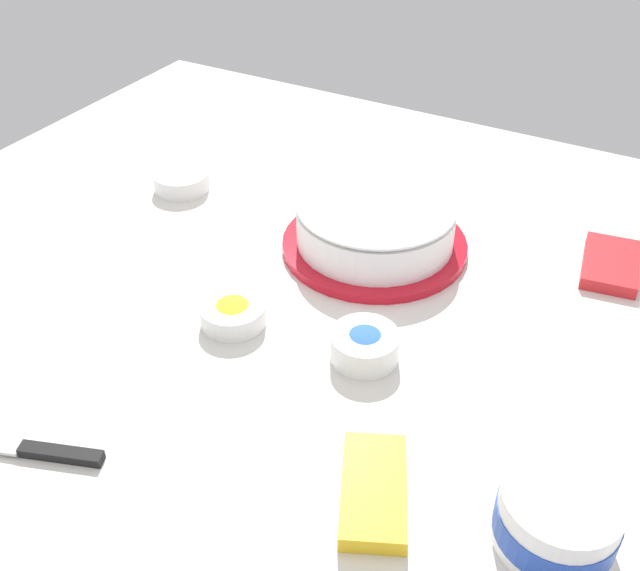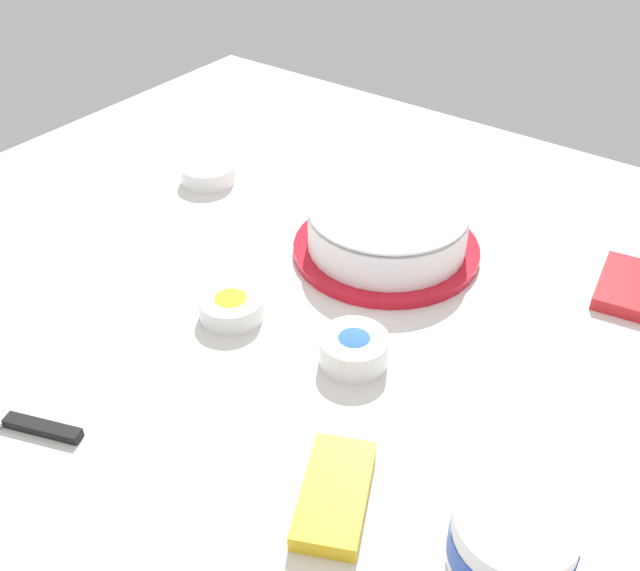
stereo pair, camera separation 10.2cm
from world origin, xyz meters
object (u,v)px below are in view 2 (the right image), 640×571
sprinkle_bowl_yellow (229,307)px  candy_box_upper (335,494)px  frosting_tub (512,541)px  sprinkle_bowl_blue (354,348)px  spreading_knife (7,419)px  sprinkle_bowl_rainbow (208,173)px  frosted_cake (387,230)px  candy_box_lower (628,286)px

sprinkle_bowl_yellow → candy_box_upper: size_ratio=0.65×
frosting_tub → sprinkle_bowl_blue: size_ratio=1.36×
spreading_knife → candy_box_upper: size_ratio=1.66×
frosting_tub → spreading_knife: bearing=107.6°
frosting_tub → sprinkle_bowl_blue: frosting_tub is taller
sprinkle_bowl_blue → candy_box_upper: bearing=-151.1°
frosting_tub → sprinkle_bowl_yellow: 0.49m
sprinkle_bowl_blue → frosting_tub: bearing=-118.3°
candy_box_upper → sprinkle_bowl_rainbow: bearing=29.1°
sprinkle_bowl_rainbow → spreading_knife: bearing=-159.8°
frosting_tub → sprinkle_bowl_rainbow: bearing=62.7°
candy_box_upper → sprinkle_bowl_yellow: bearing=36.3°
frosted_cake → frosting_tub: (-0.39, -0.38, -0.01)m
sprinkle_bowl_blue → sprinkle_bowl_rainbow: bearing=63.3°
frosting_tub → candy_box_lower: bearing=5.3°
spreading_knife → sprinkle_bowl_yellow: bearing=-14.9°
candy_box_upper → frosting_tub: bearing=-102.3°
frosting_tub → candy_box_lower: (0.50, 0.05, -0.03)m
frosted_cake → frosting_tub: bearing=-135.4°
candy_box_upper → candy_box_lower: bearing=-38.0°
candy_box_lower → candy_box_upper: 0.56m
frosting_tub → sprinkle_bowl_rainbow: 0.85m
spreading_knife → sprinkle_bowl_blue: (0.33, -0.27, 0.02)m
frosted_cake → candy_box_upper: 0.47m
frosting_tub → candy_box_upper: frosting_tub is taller
spreading_knife → candy_box_lower: 0.84m
sprinkle_bowl_yellow → sprinkle_bowl_rainbow: 0.39m
sprinkle_bowl_rainbow → candy_box_lower: (0.11, -0.71, -0.01)m
frosted_cake → spreading_knife: 0.59m
frosting_tub → spreading_knife: size_ratio=0.52×
frosted_cake → sprinkle_bowl_rainbow: frosted_cake is taller
sprinkle_bowl_blue → sprinkle_bowl_rainbow: sprinkle_bowl_blue is taller
spreading_knife → candy_box_lower: size_ratio=1.72×
frosting_tub → sprinkle_bowl_blue: 0.32m
frosted_cake → candy_box_lower: frosted_cake is taller
sprinkle_bowl_blue → sprinkle_bowl_yellow: (-0.03, 0.19, -0.00)m
sprinkle_bowl_blue → candy_box_lower: (0.35, -0.24, -0.01)m
sprinkle_bowl_rainbow → candy_box_upper: (-0.43, -0.58, -0.01)m
sprinkle_bowl_yellow → candy_box_lower: sprinkle_bowl_yellow is taller
sprinkle_bowl_yellow → sprinkle_bowl_rainbow: (0.27, 0.29, -0.00)m
frosted_cake → sprinkle_bowl_yellow: size_ratio=3.21×
frosted_cake → frosting_tub: size_ratio=2.39×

